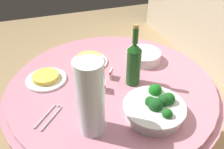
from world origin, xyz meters
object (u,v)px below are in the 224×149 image
at_px(plate_stack, 143,56).
at_px(food_plate_noodles, 89,60).
at_px(broccoli_bowl, 155,108).
at_px(serving_tongs, 49,116).
at_px(label_placard_mid, 87,80).
at_px(food_plate_fried_egg, 46,78).
at_px(wine_bottle, 134,63).
at_px(label_placard_front, 105,86).
at_px(decorative_fruit_vase, 91,103).
at_px(label_placard_rear, 111,73).

relative_size(plate_stack, food_plate_noodles, 0.95).
relative_size(broccoli_bowl, plate_stack, 1.33).
bearing_deg(serving_tongs, label_placard_mid, 128.24).
relative_size(broccoli_bowl, food_plate_fried_egg, 1.27).
xyz_separation_m(wine_bottle, serving_tongs, (0.11, -0.46, -0.12)).
height_order(food_plate_fried_egg, label_placard_front, label_placard_front).
xyz_separation_m(broccoli_bowl, label_placard_mid, (-0.32, -0.23, -0.01)).
relative_size(label_placard_front, label_placard_mid, 1.00).
bearing_deg(food_plate_fried_egg, wine_bottle, 68.27).
height_order(broccoli_bowl, plate_stack, broccoli_bowl).
relative_size(wine_bottle, serving_tongs, 2.26).
height_order(food_plate_noodles, food_plate_fried_egg, food_plate_noodles).
bearing_deg(serving_tongs, decorative_fruit_vase, 51.66).
xyz_separation_m(wine_bottle, food_plate_noodles, (-0.27, -0.17, -0.11)).
distance_m(broccoli_bowl, wine_bottle, 0.27).
distance_m(serving_tongs, food_plate_noodles, 0.48).
height_order(broccoli_bowl, food_plate_fried_egg, broccoli_bowl).
height_order(serving_tongs, food_plate_fried_egg, food_plate_fried_egg).
height_order(plate_stack, serving_tongs, plate_stack).
xyz_separation_m(broccoli_bowl, label_placard_front, (-0.24, -0.16, -0.01)).
bearing_deg(plate_stack, label_placard_front, -57.14).
height_order(serving_tongs, label_placard_mid, label_placard_mid).
bearing_deg(food_plate_noodles, label_placard_mid, -17.37).
distance_m(food_plate_noodles, label_placard_mid, 0.21).
height_order(decorative_fruit_vase, food_plate_fried_egg, decorative_fruit_vase).
xyz_separation_m(serving_tongs, food_plate_fried_egg, (-0.28, 0.02, 0.01)).
distance_m(decorative_fruit_vase, label_placard_rear, 0.39).
bearing_deg(food_plate_fried_egg, serving_tongs, -3.76).
xyz_separation_m(broccoli_bowl, wine_bottle, (-0.25, 0.00, 0.09)).
height_order(food_plate_noodles, label_placard_front, label_placard_front).
height_order(serving_tongs, label_placard_front, label_placard_front).
distance_m(decorative_fruit_vase, food_plate_noodles, 0.54).
distance_m(label_placard_front, label_placard_rear, 0.12).
bearing_deg(label_placard_mid, food_plate_noodles, 162.63).
bearing_deg(decorative_fruit_vase, food_plate_noodles, 166.92).
relative_size(broccoli_bowl, label_placard_rear, 5.09).
height_order(broccoli_bowl, label_placard_mid, broccoli_bowl).
bearing_deg(label_placard_rear, decorative_fruit_vase, -30.95).
bearing_deg(broccoli_bowl, label_placard_mid, -144.14).
height_order(decorative_fruit_vase, serving_tongs, decorative_fruit_vase).
xyz_separation_m(plate_stack, serving_tongs, (0.30, -0.61, -0.03)).
bearing_deg(decorative_fruit_vase, wine_bottle, 130.02).
bearing_deg(serving_tongs, label_placard_rear, 117.60).
bearing_deg(label_placard_front, decorative_fruit_vase, -29.17).
xyz_separation_m(plate_stack, food_plate_noodles, (-0.08, -0.32, -0.01)).
distance_m(decorative_fruit_vase, label_placard_front, 0.29).
distance_m(serving_tongs, food_plate_fried_egg, 0.28).
height_order(broccoli_bowl, label_placard_rear, broccoli_bowl).
distance_m(wine_bottle, label_placard_front, 0.19).
bearing_deg(label_placard_front, broccoli_bowl, 33.95).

